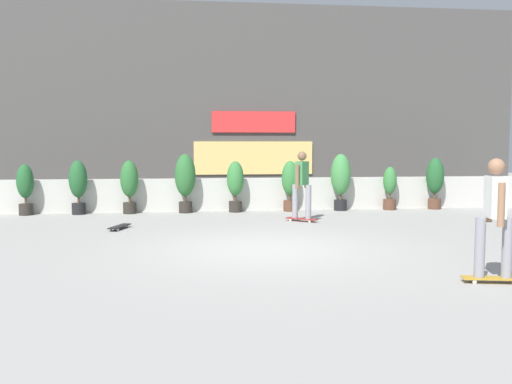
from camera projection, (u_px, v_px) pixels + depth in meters
The scene contains 15 objects.
ground_plane at pixel (266, 249), 10.22m from camera, with size 48.00×48.00×0.00m, color #9E9B96.
planter_wall at pixel (237, 194), 16.11m from camera, with size 18.00×0.40×0.90m, color beige.
building_backdrop at pixel (226, 104), 19.82m from camera, with size 20.00×2.08×6.50m.
potted_plant_0 at pixel (25, 186), 14.95m from camera, with size 0.44×0.44×1.35m.
potted_plant_1 at pixel (78, 183), 15.11m from camera, with size 0.48×0.48×1.44m.
potted_plant_2 at pixel (129, 183), 15.28m from camera, with size 0.48×0.48×1.43m.
potted_plant_3 at pixel (185, 178), 15.45m from camera, with size 0.56×0.56×1.60m.
potted_plant_4 at pixel (235, 183), 15.63m from camera, with size 0.47×0.47×1.40m.
potted_plant_5 at pixel (290, 183), 15.81m from camera, with size 0.47×0.47×1.40m.
potted_plant_6 at pixel (341, 177), 15.98m from camera, with size 0.56×0.56×1.60m.
potted_plant_7 at pixel (390, 187), 16.18m from camera, with size 0.38×0.38×1.23m.
potted_plant_8 at pixel (435, 179), 16.33m from camera, with size 0.50×0.50×1.48m.
skater_by_wall_left at pixel (302, 183), 13.72m from camera, with size 0.75×0.66×1.70m.
skater_far_left at pixel (495, 214), 7.66m from camera, with size 0.82×0.55×1.70m.
skateboard_near_camera at pixel (120, 226), 12.55m from camera, with size 0.45×0.82×0.08m.
Camera 1 is at (-1.42, -9.99, 1.90)m, focal length 39.91 mm.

